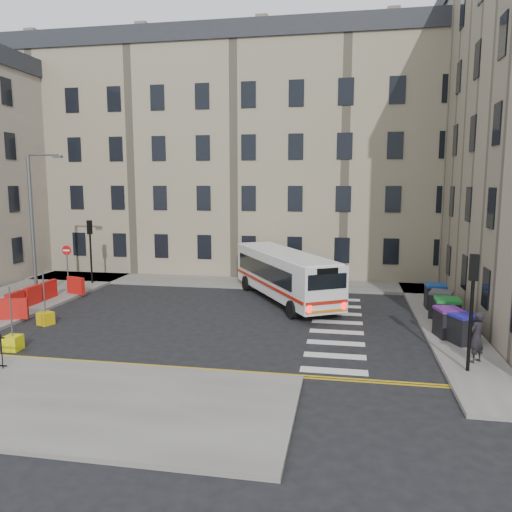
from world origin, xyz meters
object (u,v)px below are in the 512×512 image
(bus, at_px, (285,273))
(wheelie_bin_a, at_px, (463,329))
(wheelie_bin_b, at_px, (448,322))
(bollard_yellow, at_px, (46,318))
(wheelie_bin_c, at_px, (447,313))
(pedestrian, at_px, (477,337))
(wheelie_bin_e, at_px, (435,296))
(bollard_chevron, at_px, (13,343))
(wheelie_bin_d, at_px, (441,304))
(streetlamp, at_px, (32,224))

(bus, xyz_separation_m, wheelie_bin_a, (8.15, -6.64, -0.83))
(wheelie_bin_b, height_order, bollard_yellow, wheelie_bin_b)
(wheelie_bin_c, distance_m, bollard_yellow, 18.57)
(bus, bearing_deg, pedestrian, -77.73)
(wheelie_bin_b, height_order, wheelie_bin_e, wheelie_bin_e)
(pedestrian, height_order, bollard_chevron, pedestrian)
(wheelie_bin_d, xyz_separation_m, wheelie_bin_e, (0.03, 1.78, -0.01))
(wheelie_bin_b, bearing_deg, bus, 130.20)
(wheelie_bin_e, height_order, bollard_chevron, wheelie_bin_e)
(bus, xyz_separation_m, wheelie_bin_b, (7.71, -5.83, -0.82))
(bus, relative_size, wheelie_bin_d, 6.92)
(wheelie_bin_c, distance_m, pedestrian, 4.39)
(wheelie_bin_b, height_order, bollard_chevron, wheelie_bin_b)
(bus, distance_m, pedestrian, 12.03)
(wheelie_bin_b, distance_m, pedestrian, 3.09)
(wheelie_bin_e, xyz_separation_m, pedestrian, (0.10, -8.02, 0.30))
(wheelie_bin_a, xyz_separation_m, pedestrian, (-0.04, -2.23, 0.34))
(wheelie_bin_c, xyz_separation_m, pedestrian, (0.20, -4.38, 0.26))
(wheelie_bin_d, relative_size, bollard_chevron, 2.38)
(bollard_yellow, bearing_deg, pedestrian, -6.41)
(wheelie_bin_b, bearing_deg, wheelie_bin_e, 73.87)
(wheelie_bin_c, distance_m, bollard_chevron, 18.51)
(wheelie_bin_d, xyz_separation_m, bollard_yellow, (-18.49, -4.15, -0.50))
(wheelie_bin_b, relative_size, wheelie_bin_e, 1.03)
(wheelie_bin_e, relative_size, bollard_chevron, 2.13)
(streetlamp, relative_size, wheelie_bin_b, 6.22)
(streetlamp, height_order, bollard_yellow, streetlamp)
(wheelie_bin_a, bearing_deg, bus, 115.97)
(wheelie_bin_b, xyz_separation_m, pedestrian, (0.39, -3.04, 0.32))
(wheelie_bin_a, height_order, wheelie_bin_c, wheelie_bin_c)
(bollard_yellow, bearing_deg, wheelie_bin_a, 0.43)
(wheelie_bin_c, bearing_deg, bollard_yellow, -170.86)
(wheelie_bin_d, relative_size, wheelie_bin_e, 1.12)
(wheelie_bin_c, relative_size, bollard_yellow, 2.26)
(wheelie_bin_c, relative_size, wheelie_bin_e, 1.06)
(streetlamp, distance_m, bollard_chevron, 9.94)
(wheelie_bin_e, distance_m, bollard_chevron, 20.04)
(pedestrian, bearing_deg, bus, -90.32)
(streetlamp, xyz_separation_m, wheelie_bin_d, (21.94, -0.32, -3.54))
(wheelie_bin_a, relative_size, pedestrian, 0.74)
(bus, distance_m, wheelie_bin_c, 9.12)
(wheelie_bin_a, distance_m, wheelie_bin_c, 2.16)
(wheelie_bin_c, height_order, bollard_yellow, wheelie_bin_c)
(wheelie_bin_d, bearing_deg, pedestrian, -70.79)
(wheelie_bin_a, bearing_deg, wheelie_bin_b, 93.26)
(streetlamp, xyz_separation_m, wheelie_bin_e, (21.97, 1.46, -3.54))
(streetlamp, relative_size, bus, 0.82)
(bollard_yellow, height_order, bollard_chevron, same)
(wheelie_bin_a, relative_size, wheelie_bin_b, 1.07)
(wheelie_bin_a, distance_m, wheelie_bin_b, 0.92)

